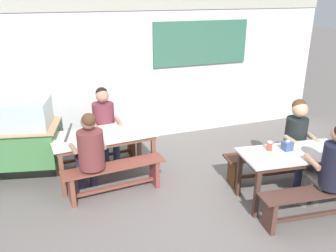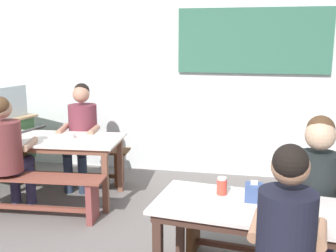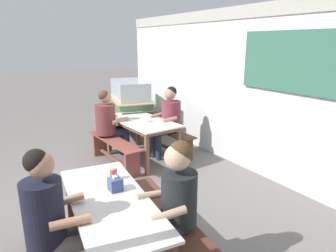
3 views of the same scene
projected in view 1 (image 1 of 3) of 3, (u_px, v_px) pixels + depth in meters
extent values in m
plane|color=slate|center=(200.00, 204.00, 4.74)|extent=(40.00, 40.00, 0.00)
cube|color=silver|center=(145.00, 77.00, 6.54)|extent=(7.46, 0.12, 2.42)
cube|color=#366953|center=(201.00, 43.00, 6.60)|extent=(1.93, 0.03, 0.82)
cube|color=#B5B3A4|center=(143.00, 4.00, 6.09)|extent=(7.46, 0.20, 0.20)
cube|color=silver|center=(103.00, 135.00, 5.21)|extent=(1.58, 0.87, 0.02)
cube|color=brown|center=(103.00, 137.00, 5.22)|extent=(1.49, 0.81, 0.06)
cube|color=brown|center=(139.00, 143.00, 5.88)|extent=(0.06, 0.06, 0.64)
cube|color=brown|center=(153.00, 158.00, 5.34)|extent=(0.06, 0.06, 0.64)
cube|color=brown|center=(56.00, 158.00, 5.36)|extent=(0.06, 0.06, 0.64)
cube|color=brown|center=(62.00, 177.00, 4.81)|extent=(0.06, 0.06, 0.64)
cube|color=silver|center=(300.00, 153.00, 4.63)|extent=(1.67, 0.83, 0.03)
cube|color=#452C23|center=(299.00, 155.00, 4.65)|extent=(1.58, 0.76, 0.06)
cube|color=#452C23|center=(329.00, 164.00, 5.17)|extent=(0.07, 0.07, 0.64)
cube|color=#452C23|center=(239.00, 175.00, 4.86)|extent=(0.07, 0.07, 0.64)
cube|color=#452C23|center=(257.00, 195.00, 4.38)|extent=(0.07, 0.07, 0.64)
cube|color=#50321C|center=(96.00, 138.00, 5.77)|extent=(1.48, 0.42, 0.02)
cube|color=#532B16|center=(131.00, 144.00, 6.09)|extent=(0.08, 0.26, 0.43)
cube|color=#4D3719|center=(60.00, 157.00, 5.62)|extent=(0.08, 0.26, 0.43)
cube|color=#50321C|center=(97.00, 156.00, 5.89)|extent=(1.18, 0.13, 0.04)
cube|color=brown|center=(114.00, 166.00, 4.84)|extent=(1.47, 0.41, 0.02)
cube|color=brown|center=(155.00, 172.00, 5.16)|extent=(0.08, 0.26, 0.43)
cube|color=brown|center=(72.00, 190.00, 4.69)|extent=(0.08, 0.26, 0.43)
cube|color=brown|center=(115.00, 187.00, 4.96)|extent=(1.17, 0.13, 0.04)
cube|color=#522D20|center=(276.00, 154.00, 5.22)|extent=(1.64, 0.50, 0.03)
cube|color=#4D2924|center=(314.00, 162.00, 5.45)|extent=(0.09, 0.27, 0.43)
cube|color=#522F19|center=(233.00, 172.00, 5.16)|extent=(0.09, 0.27, 0.43)
cube|color=#522D20|center=(274.00, 173.00, 5.34)|extent=(1.33, 0.20, 0.04)
cube|color=#4E3029|center=(322.00, 191.00, 4.23)|extent=(1.64, 0.47, 0.02)
cube|color=#52332A|center=(269.00, 215.00, 4.17)|extent=(0.09, 0.25, 0.43)
cube|color=#4E3029|center=(318.00, 214.00, 4.35)|extent=(1.33, 0.20, 0.04)
cube|color=#447E46|center=(12.00, 145.00, 5.19)|extent=(1.44, 0.96, 0.55)
cube|color=silver|center=(7.00, 115.00, 5.02)|extent=(1.30, 0.87, 0.41)
cube|color=tan|center=(9.00, 128.00, 5.09)|extent=(1.54, 1.06, 0.02)
cylinder|color=#333333|center=(57.00, 168.00, 5.42)|extent=(0.05, 0.05, 0.30)
cylinder|color=#3F3F3F|center=(68.00, 132.00, 5.23)|extent=(0.19, 0.69, 0.04)
cylinder|color=#2E2B4B|center=(93.00, 172.00, 5.14)|extent=(0.11, 0.11, 0.45)
cylinder|color=#2E2B4B|center=(81.00, 174.00, 5.06)|extent=(0.11, 0.11, 0.45)
cylinder|color=#2E2B4B|center=(95.00, 160.00, 4.89)|extent=(0.18, 0.41, 0.13)
cylinder|color=#2E2B4B|center=(82.00, 163.00, 4.81)|extent=(0.18, 0.41, 0.13)
cylinder|color=brown|center=(91.00, 150.00, 4.61)|extent=(0.35, 0.35, 0.52)
sphere|color=#A67D65|center=(88.00, 122.00, 4.49)|extent=(0.20, 0.20, 0.20)
sphere|color=#4C331E|center=(89.00, 120.00, 4.45)|extent=(0.18, 0.18, 0.18)
cylinder|color=#A67D65|center=(101.00, 143.00, 4.85)|extent=(0.11, 0.31, 0.10)
cylinder|color=#A67D65|center=(73.00, 148.00, 4.68)|extent=(0.11, 0.31, 0.09)
cylinder|color=#262B4D|center=(298.00, 176.00, 5.03)|extent=(0.11, 0.11, 0.45)
cylinder|color=#262B4D|center=(309.00, 175.00, 5.06)|extent=(0.11, 0.11, 0.45)
cylinder|color=#262B4D|center=(294.00, 153.00, 5.08)|extent=(0.19, 0.40, 0.13)
cylinder|color=#262B4D|center=(305.00, 152.00, 5.12)|extent=(0.19, 0.40, 0.13)
cylinder|color=black|center=(296.00, 134.00, 5.18)|extent=(0.32, 0.32, 0.49)
sphere|color=tan|center=(300.00, 109.00, 5.02)|extent=(0.23, 0.23, 0.23)
sphere|color=#4C331E|center=(299.00, 106.00, 5.03)|extent=(0.21, 0.21, 0.21)
cylinder|color=tan|center=(291.00, 140.00, 4.98)|extent=(0.11, 0.31, 0.09)
cylinder|color=tan|center=(313.00, 138.00, 5.05)|extent=(0.11, 0.31, 0.10)
cylinder|color=#293549|center=(106.00, 157.00, 5.58)|extent=(0.11, 0.11, 0.45)
cylinder|color=#293549|center=(117.00, 155.00, 5.65)|extent=(0.11, 0.11, 0.45)
cylinder|color=#293549|center=(102.00, 138.00, 5.62)|extent=(0.16, 0.39, 0.13)
cylinder|color=#293549|center=(113.00, 136.00, 5.69)|extent=(0.16, 0.39, 0.13)
cylinder|color=brown|center=(104.00, 119.00, 5.71)|extent=(0.35, 0.35, 0.53)
sphere|color=tan|center=(102.00, 96.00, 5.55)|extent=(0.21, 0.21, 0.21)
sphere|color=black|center=(102.00, 93.00, 5.56)|extent=(0.19, 0.19, 0.19)
cylinder|color=tan|center=(94.00, 125.00, 5.49)|extent=(0.09, 0.31, 0.10)
cylinder|color=tan|center=(118.00, 121.00, 5.64)|extent=(0.09, 0.31, 0.08)
cylinder|color=#68655C|center=(317.00, 190.00, 4.68)|extent=(0.11, 0.11, 0.45)
cylinder|color=#68655C|center=(305.00, 191.00, 4.64)|extent=(0.11, 0.11, 0.45)
cylinder|color=#68655C|center=(328.00, 178.00, 4.41)|extent=(0.19, 0.41, 0.13)
cylinder|color=#68655C|center=(315.00, 179.00, 4.38)|extent=(0.19, 0.41, 0.13)
cylinder|color=black|center=(334.00, 166.00, 4.14)|extent=(0.31, 0.31, 0.56)
cylinder|color=tan|center=(312.00, 162.00, 4.27)|extent=(0.12, 0.31, 0.11)
cube|color=#3C538B|center=(287.00, 146.00, 4.66)|extent=(0.12, 0.12, 0.12)
cube|color=white|center=(288.00, 141.00, 4.63)|extent=(0.05, 0.03, 0.02)
cylinder|color=#E44332|center=(270.00, 146.00, 4.65)|extent=(0.07, 0.07, 0.11)
cylinder|color=white|center=(270.00, 142.00, 4.63)|extent=(0.07, 0.07, 0.02)
cylinder|color=silver|center=(114.00, 130.00, 5.28)|extent=(0.12, 0.12, 0.05)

